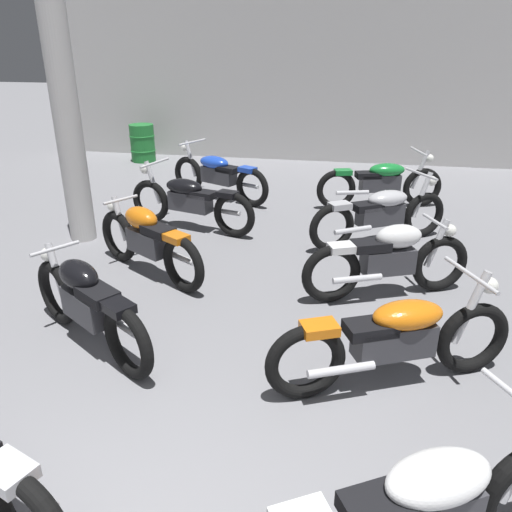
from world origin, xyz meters
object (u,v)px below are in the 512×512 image
object	(u,v)px
motorcycle_right_row_1	(395,338)
motorcycle_right_row_0	(419,511)
motorcycle_left_row_4	(218,174)
motorcycle_right_row_3	(381,213)
motorcycle_right_row_4	(381,182)
motorcycle_left_row_1	(87,303)
motorcycle_left_row_3	(190,200)
support_pillar	(68,127)
motorcycle_right_row_2	(389,259)
motorcycle_left_row_2	(148,240)
oil_drum	(143,143)

from	to	relation	value
motorcycle_right_row_1	motorcycle_right_row_0	bearing A→B (deg)	-89.26
motorcycle_left_row_4	motorcycle_right_row_3	distance (m)	3.25
motorcycle_left_row_4	motorcycle_right_row_4	distance (m)	2.84
motorcycle_left_row_1	motorcycle_left_row_3	size ratio (longest dim) A/B	0.81
motorcycle_left_row_4	motorcycle_left_row_3	bearing A→B (deg)	-90.79
motorcycle_right_row_0	motorcycle_right_row_3	xyz separation A→B (m)	(-0.03, 4.89, 0.00)
support_pillar	motorcycle_right_row_1	distance (m)	5.10
motorcycle_left_row_3	motorcycle_left_row_4	world-z (taller)	same
support_pillar	motorcycle_right_row_4	distance (m)	4.98
motorcycle_left_row_3	motorcycle_right_row_1	xyz separation A→B (m)	(2.81, -3.31, 0.00)
motorcycle_left_row_4	motorcycle_right_row_3	xyz separation A→B (m)	(2.78, -1.68, 0.00)
motorcycle_left_row_3	motorcycle_right_row_1	size ratio (longest dim) A/B	1.05
motorcycle_right_row_2	motorcycle_right_row_3	distance (m)	1.61
motorcycle_left_row_2	motorcycle_right_row_0	world-z (taller)	motorcycle_right_row_0
motorcycle_left_row_1	motorcycle_right_row_3	bearing A→B (deg)	49.13
motorcycle_left_row_1	motorcycle_left_row_4	distance (m)	4.85
motorcycle_left_row_3	motorcycle_right_row_4	size ratio (longest dim) A/B	1.00
motorcycle_left_row_1	motorcycle_left_row_3	distance (m)	3.25
motorcycle_left_row_2	motorcycle_right_row_1	xyz separation A→B (m)	(2.80, -1.66, -0.01)
motorcycle_left_row_4	motorcycle_right_row_1	size ratio (longest dim) A/B	0.99
motorcycle_right_row_0	motorcycle_right_row_3	world-z (taller)	same
motorcycle_right_row_0	motorcycle_right_row_4	bearing A→B (deg)	89.74
motorcycle_left_row_4	motorcycle_right_row_0	distance (m)	7.15
motorcycle_left_row_4	motorcycle_right_row_3	world-z (taller)	same
motorcycle_right_row_4	support_pillar	bearing A→B (deg)	-151.75
motorcycle_right_row_4	motorcycle_left_row_3	bearing A→B (deg)	-150.55
motorcycle_left_row_1	motorcycle_left_row_3	world-z (taller)	motorcycle_left_row_3
motorcycle_right_row_3	support_pillar	bearing A→B (deg)	-171.94
motorcycle_left_row_1	motorcycle_right_row_4	distance (m)	5.61
motorcycle_left_row_2	motorcycle_right_row_1	world-z (taller)	motorcycle_right_row_1
motorcycle_right_row_1	motorcycle_right_row_4	size ratio (longest dim) A/B	0.96
oil_drum	motorcycle_right_row_2	bearing A→B (deg)	-47.95
motorcycle_left_row_2	motorcycle_right_row_2	world-z (taller)	same
motorcycle_left_row_3	motorcycle_right_row_0	xyz separation A→B (m)	(2.83, -4.98, 0.00)
support_pillar	motorcycle_left_row_3	distance (m)	1.94
motorcycle_right_row_0	motorcycle_right_row_4	size ratio (longest dim) A/B	0.92
motorcycle_right_row_2	motorcycle_right_row_3	xyz separation A→B (m)	(-0.03, 1.61, -0.01)
support_pillar	motorcycle_right_row_1	bearing A→B (deg)	-31.93
motorcycle_left_row_1	motorcycle_right_row_4	xyz separation A→B (m)	(2.80, 4.87, -0.01)
motorcycle_right_row_3	motorcycle_right_row_4	size ratio (longest dim) A/B	0.90
oil_drum	motorcycle_left_row_2	bearing A→B (deg)	-66.93
motorcycle_left_row_2	motorcycle_right_row_4	bearing A→B (deg)	48.88
motorcycle_left_row_4	motorcycle_right_row_0	size ratio (longest dim) A/B	1.03
motorcycle_left_row_2	motorcycle_left_row_3	size ratio (longest dim) A/B	0.82
motorcycle_right_row_0	motorcycle_right_row_1	size ratio (longest dim) A/B	0.96
motorcycle_left_row_4	motorcycle_right_row_4	world-z (taller)	same
motorcycle_left_row_3	motorcycle_right_row_4	world-z (taller)	same
motorcycle_left_row_2	motorcycle_right_row_4	xyz separation A→B (m)	(2.86, 3.27, -0.01)
motorcycle_left_row_1	motorcycle_right_row_0	size ratio (longest dim) A/B	0.88
motorcycle_left_row_2	motorcycle_right_row_2	distance (m)	2.83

